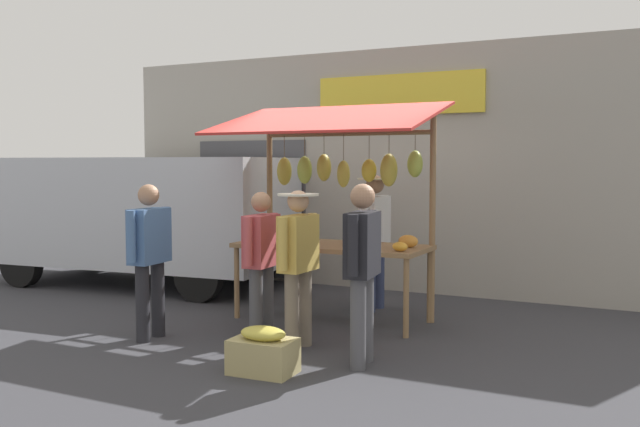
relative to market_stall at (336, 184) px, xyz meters
The scene contains 10 objects.
ground_plane 1.57m from the market_stall, 69.51° to the left, with size 40.00×40.00×0.00m, color #38383D.
street_backdrop 2.14m from the market_stall, 88.08° to the right, with size 9.00×0.30×3.40m.
market_stall is the anchor object (origin of this frame).
vendor_with_sunhat 0.92m from the market_stall, 106.00° to the right, with size 0.43×0.71×1.66m.
shopper_in_grey_tee 1.37m from the market_stall, 74.77° to the left, with size 0.25×0.66×1.51m.
shopper_in_striped_shirt 1.49m from the market_stall, 99.54° to the left, with size 0.40×0.67×1.54m.
shopper_with_shopping_bag 1.95m from the market_stall, 122.63° to the left, with size 0.28×0.69×1.62m.
shopper_with_ponytail 2.22m from the market_stall, 51.96° to the left, with size 0.26×0.68×1.59m.
parked_van 3.87m from the market_stall, 12.18° to the right, with size 4.55×2.23×1.88m.
produce_crate_near 2.59m from the market_stall, 98.89° to the left, with size 0.57×0.40×0.41m.
Camera 1 is at (-3.45, 7.16, 1.80)m, focal length 39.32 mm.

